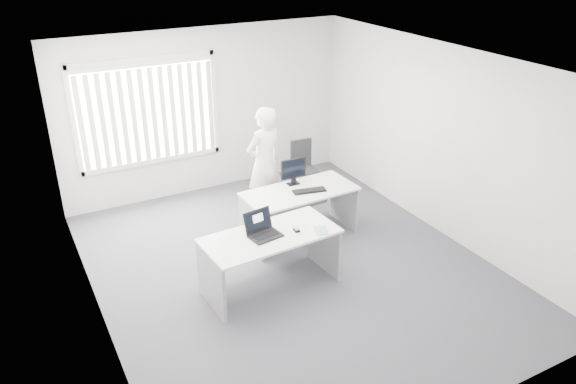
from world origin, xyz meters
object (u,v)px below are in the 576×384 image
desk_near (271,250)px  desk_far (300,203)px  office_chair (304,176)px  person (264,163)px  monitor (293,172)px  laptop (265,226)px

desk_near → desk_far: bearing=41.6°
desk_near → office_chair: office_chair is taller
person → monitor: size_ratio=4.50×
office_chair → monitor: size_ratio=2.28×
laptop → person: bearing=55.6°
laptop → monitor: (1.07, 1.24, 0.03)m
desk_near → person: person is taller
office_chair → person: bearing=-148.1°
office_chair → monitor: bearing=-121.3°
desk_far → laptop: 1.50m
person → laptop: 2.04m
monitor → laptop: bearing=-129.5°
office_chair → person: 1.28m
person → office_chair: bearing=-166.7°
desk_far → monitor: size_ratio=4.17×
desk_far → office_chair: bearing=55.8°
person → desk_near: bearing=52.7°
desk_far → laptop: size_ratio=4.38×
desk_far → person: (-0.16, 0.84, 0.36)m
desk_far → person: bearing=98.8°
desk_near → monitor: (1.00, 1.22, 0.40)m
office_chair → laptop: 3.07m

